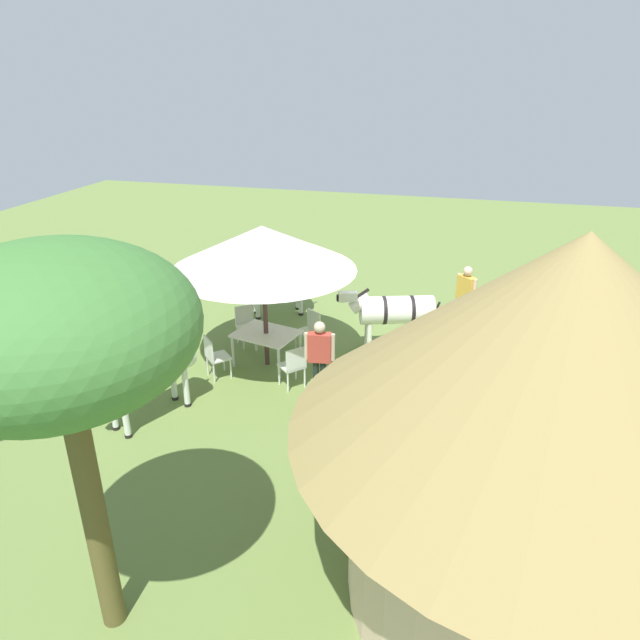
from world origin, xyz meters
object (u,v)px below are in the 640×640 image
object	(u,v)px
patio_chair_near_lawn	(214,355)
zebra_by_umbrella	(144,368)
patio_chair_west_end	(310,328)
patio_chair_east_end	(246,322)
acacia_tree_left_background	(57,332)
zebra_nearest_camera	(394,311)
patio_dining_table	(266,336)
standing_watcher	(466,293)
zebra_toward_hut	(275,275)
thatched_hut	(556,412)
patio_chair_near_hut	(294,364)
striped_lounge_chair	(477,371)
shade_umbrella	(263,248)
guest_beside_umbrella	(320,353)

from	to	relation	value
patio_chair_near_lawn	zebra_by_umbrella	distance (m)	1.85
patio_chair_west_end	patio_chair_east_end	distance (m)	1.49
patio_chair_east_end	acacia_tree_left_background	size ratio (longest dim) A/B	0.20
patio_chair_near_lawn	zebra_nearest_camera	distance (m)	3.95
patio_chair_east_end	zebra_by_umbrella	distance (m)	3.45
patio_dining_table	standing_watcher	distance (m)	4.87
patio_dining_table	patio_chair_west_end	distance (m)	1.17
patio_dining_table	zebra_toward_hut	world-z (taller)	zebra_toward_hut
patio_dining_table	zebra_by_umbrella	distance (m)	2.88
thatched_hut	patio_chair_east_end	size ratio (longest dim) A/B	6.23
patio_chair_near_hut	patio_chair_east_end	xyz separation A→B (m)	(1.64, -1.65, 0.00)
patio_dining_table	patio_chair_near_hut	world-z (taller)	patio_chair_near_hut
patio_dining_table	acacia_tree_left_background	world-z (taller)	acacia_tree_left_background
patio_chair_east_end	striped_lounge_chair	size ratio (longest dim) A/B	0.97
patio_dining_table	zebra_by_umbrella	world-z (taller)	zebra_by_umbrella
patio_dining_table	zebra_by_umbrella	size ratio (longest dim) A/B	0.66
shade_umbrella	zebra_toward_hut	xyz separation A→B (m)	(0.70, -2.64, -1.53)
thatched_hut	standing_watcher	distance (m)	7.73
patio_chair_near_hut	striped_lounge_chair	distance (m)	3.70
patio_chair_near_hut	acacia_tree_left_background	world-z (taller)	acacia_tree_left_background
standing_watcher	zebra_nearest_camera	world-z (taller)	standing_watcher
shade_umbrella	patio_dining_table	size ratio (longest dim) A/B	2.58
zebra_by_umbrella	zebra_toward_hut	size ratio (longest dim) A/B	1.14
patio_chair_west_end	guest_beside_umbrella	distance (m)	2.15
zebra_nearest_camera	zebra_toward_hut	size ratio (longest dim) A/B	1.13
patio_chair_west_end	zebra_by_umbrella	xyz separation A→B (m)	(2.04, 3.45, 0.52)
patio_chair_near_lawn	acacia_tree_left_background	xyz separation A→B (m)	(-1.23, 5.51, 3.13)
guest_beside_umbrella	patio_chair_west_end	bearing A→B (deg)	102.90
guest_beside_umbrella	acacia_tree_left_background	world-z (taller)	acacia_tree_left_background
zebra_by_umbrella	thatched_hut	bearing A→B (deg)	-174.91
thatched_hut	acacia_tree_left_background	bearing A→B (deg)	19.55
thatched_hut	zebra_nearest_camera	size ratio (longest dim) A/B	2.57
thatched_hut	guest_beside_umbrella	world-z (taller)	thatched_hut
striped_lounge_chair	guest_beside_umbrella	bearing A→B (deg)	-48.71
patio_chair_near_lawn	zebra_by_umbrella	bearing A→B (deg)	-61.61
guest_beside_umbrella	acacia_tree_left_background	distance (m)	6.03
shade_umbrella	zebra_nearest_camera	size ratio (longest dim) A/B	1.72
patio_chair_west_end	zebra_nearest_camera	size ratio (longest dim) A/B	0.41
patio_chair_east_end	zebra_nearest_camera	world-z (taller)	zebra_nearest_camera
patio_chair_west_end	striped_lounge_chair	distance (m)	3.71
shade_umbrella	guest_beside_umbrella	distance (m)	2.40
thatched_hut	striped_lounge_chair	size ratio (longest dim) A/B	6.02
patio_chair_near_hut	acacia_tree_left_background	size ratio (longest dim) A/B	0.20
shade_umbrella	standing_watcher	xyz separation A→B (m)	(-3.97, -2.80, -1.60)
patio_dining_table	acacia_tree_left_background	distance (m)	7.01
shade_umbrella	patio_chair_west_end	distance (m)	2.37
zebra_nearest_camera	zebra_by_umbrella	distance (m)	5.39
shade_umbrella	patio_chair_west_end	world-z (taller)	shade_umbrella
patio_dining_table	striped_lounge_chair	distance (m)	4.38
striped_lounge_chair	patio_chair_near_hut	bearing A→B (deg)	-55.97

